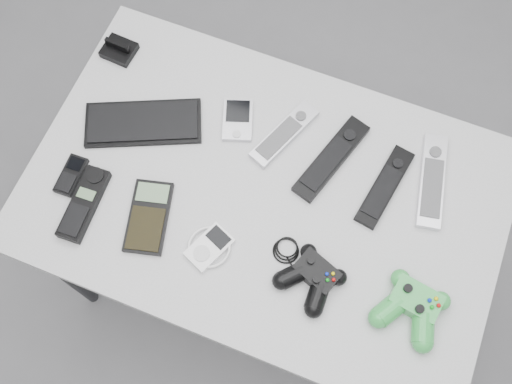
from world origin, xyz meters
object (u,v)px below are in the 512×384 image
at_px(pda_keyboard, 143,123).
at_px(pda, 238,120).
at_px(remote_silver_b, 432,181).
at_px(mp3_player, 209,247).
at_px(remote_black_b, 385,186).
at_px(calculator, 149,217).
at_px(cordless_handset, 84,204).
at_px(controller_green, 413,306).
at_px(desk, 265,202).
at_px(mobile_phone, 71,175).
at_px(remote_silver_a, 284,134).
at_px(remote_black_a, 331,158).
at_px(controller_black, 313,277).

bearing_deg(pda_keyboard, pda, -0.97).
xyz_separation_m(remote_silver_b, mp3_player, (-0.43, -0.34, -0.00)).
relative_size(remote_black_b, calculator, 1.23).
bearing_deg(cordless_handset, remote_silver_b, 22.86).
distance_m(mp3_player, controller_green, 0.47).
xyz_separation_m(desk, pda_keyboard, (-0.35, 0.06, 0.07)).
bearing_deg(mobile_phone, cordless_handset, -42.31).
xyz_separation_m(remote_silver_a, mp3_player, (-0.06, -0.33, -0.00)).
bearing_deg(controller_green, remote_black_b, 127.36).
height_order(desk, pda_keyboard, pda_keyboard).
xyz_separation_m(desk, controller_green, (0.39, -0.14, 0.09)).
relative_size(pda_keyboard, remote_black_a, 1.16).
bearing_deg(remote_black_b, mp3_player, -128.99).
relative_size(desk, remote_black_b, 5.14).
bearing_deg(remote_silver_a, pda_keyboard, -142.29).
bearing_deg(pda, controller_green, -48.24).
bearing_deg(desk, remote_black_b, 24.12).
relative_size(remote_silver_b, calculator, 1.35).
distance_m(desk, remote_silver_b, 0.40).
bearing_deg(calculator, desk, 20.04).
bearing_deg(calculator, controller_green, -12.65).
distance_m(remote_black_a, controller_black, 0.30).
xyz_separation_m(pda_keyboard, remote_black_a, (0.46, 0.08, 0.00)).
distance_m(pda_keyboard, remote_black_b, 0.61).
xyz_separation_m(remote_silver_a, remote_black_a, (0.13, -0.02, 0.00)).
distance_m(mobile_phone, controller_black, 0.62).
bearing_deg(remote_black_b, pda, -175.65).
distance_m(remote_silver_b, controller_black, 0.37).
distance_m(pda, controller_green, 0.60).
distance_m(pda_keyboard, controller_green, 0.77).
height_order(desk, mobile_phone, mobile_phone).
xyz_separation_m(pda, remote_silver_a, (0.12, 0.01, 0.00)).
xyz_separation_m(desk, mp3_player, (-0.07, -0.17, 0.07)).
bearing_deg(cordless_handset, remote_black_b, 22.37).
distance_m(cordless_handset, calculator, 0.15).
xyz_separation_m(pda_keyboard, controller_black, (0.52, -0.21, 0.01)).
relative_size(calculator, controller_black, 0.78).
xyz_separation_m(pda, remote_silver_b, (0.49, 0.02, 0.00)).
height_order(pda, cordless_handset, cordless_handset).
bearing_deg(mp3_player, remote_silver_a, 102.85).
distance_m(desk, pda_keyboard, 0.36).
bearing_deg(pda_keyboard, remote_silver_b, -15.41).
height_order(remote_silver_a, controller_black, controller_black).
bearing_deg(mp3_player, remote_black_a, 81.80).
xyz_separation_m(remote_silver_a, controller_black, (0.18, -0.31, 0.01)).
height_order(remote_black_b, controller_green, controller_green).
distance_m(remote_black_b, mp3_player, 0.44).
distance_m(pda_keyboard, mobile_phone, 0.21).
xyz_separation_m(desk, cordless_handset, (-0.38, -0.19, 0.08)).
bearing_deg(mp3_player, pda_keyboard, 162.76).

